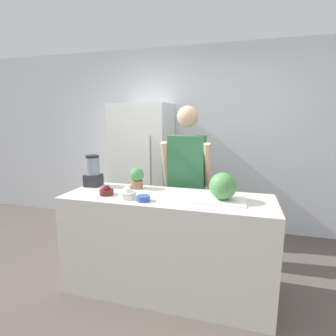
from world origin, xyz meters
The scene contains 12 objects.
ground_plane centered at (0.00, 0.00, 0.00)m, with size 14.00×14.00×0.00m, color #564C47.
wall_back centered at (0.00, 1.96, 1.30)m, with size 8.00×0.06×2.60m.
counter_island centered at (0.00, 0.31, 0.46)m, with size 1.87×0.63×0.92m.
refrigerator centered at (-0.71, 1.58, 0.90)m, with size 0.77×0.68×1.80m.
person centered at (0.06, 0.92, 0.90)m, with size 0.53×0.27×1.74m.
cutting_board centered at (0.46, 0.30, 0.93)m, with size 0.44×0.28×0.01m.
watermelon centered at (0.48, 0.31, 1.05)m, with size 0.23×0.23×0.23m.
bowl_cherries centered at (-0.54, 0.21, 0.96)m, with size 0.13×0.13×0.09m.
bowl_cream centered at (-0.32, 0.17, 0.96)m, with size 0.15×0.15×0.10m.
bowl_small_blue centered at (-0.15, 0.13, 0.95)m, with size 0.11×0.11×0.05m.
blender centered at (-0.83, 0.46, 1.08)m, with size 0.15×0.15×0.32m.
potted_plant centered at (-0.36, 0.50, 1.03)m, with size 0.14×0.14×0.21m.
Camera 1 is at (0.61, -1.85, 1.60)m, focal length 28.00 mm.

